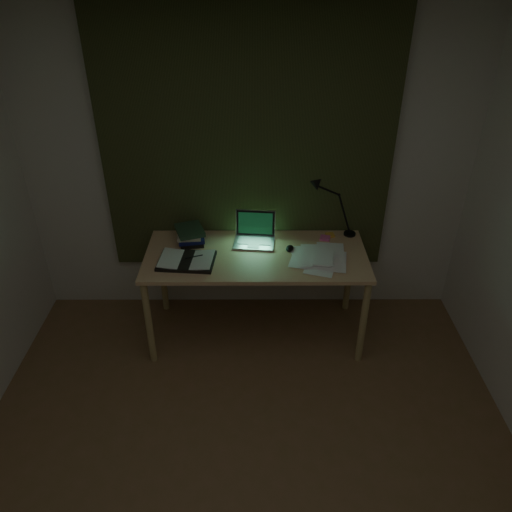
{
  "coord_description": "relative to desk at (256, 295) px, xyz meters",
  "views": [
    {
      "loc": [
        0.06,
        -1.63,
        2.74
      ],
      "look_at": [
        0.07,
        1.43,
        0.82
      ],
      "focal_mm": 35.0,
      "sensor_mm": 36.0,
      "label": 1
    }
  ],
  "objects": [
    {
      "name": "sticky_pink",
      "position": [
        0.55,
        0.23,
        0.39
      ],
      "size": [
        0.09,
        0.09,
        0.02
      ],
      "primitive_type": "cube",
      "rotation": [
        0.0,
        0.0,
        -0.26
      ],
      "color": "pink",
      "rests_on": "desk"
    },
    {
      "name": "desk",
      "position": [
        0.0,
        0.0,
        0.0
      ],
      "size": [
        1.67,
        0.73,
        0.76
      ],
      "primitive_type": null,
      "color": "tan",
      "rests_on": "floor"
    },
    {
      "name": "laptop",
      "position": [
        -0.01,
        0.15,
        0.49
      ],
      "size": [
        0.34,
        0.38,
        0.22
      ],
      "primitive_type": null,
      "rotation": [
        0.0,
        0.0,
        -0.09
      ],
      "color": "silver",
      "rests_on": "desk"
    },
    {
      "name": "ceiling",
      "position": [
        -0.07,
        -1.55,
        2.12
      ],
      "size": [
        3.5,
        4.0,
        0.0
      ],
      "primitive_type": "cube",
      "color": "white",
      "rests_on": "ground"
    },
    {
      "name": "mouse",
      "position": [
        0.26,
        0.05,
        0.4
      ],
      "size": [
        0.08,
        0.1,
        0.03
      ],
      "primitive_type": "ellipsoid",
      "rotation": [
        0.0,
        0.0,
        -0.28
      ],
      "color": "black",
      "rests_on": "desk"
    },
    {
      "name": "curtain",
      "position": [
        -0.07,
        0.41,
        1.07
      ],
      "size": [
        2.2,
        0.06,
        2.0
      ],
      "primitive_type": "cube",
      "color": "#2F351A",
      "rests_on": "wall_back"
    },
    {
      "name": "open_textbook",
      "position": [
        -0.51,
        -0.11,
        0.4
      ],
      "size": [
        0.43,
        0.32,
        0.03
      ],
      "primitive_type": null,
      "rotation": [
        0.0,
        0.0,
        -0.08
      ],
      "color": "silver",
      "rests_on": "desk"
    },
    {
      "name": "loose_papers",
      "position": [
        0.44,
        -0.07,
        0.39
      ],
      "size": [
        0.38,
        0.39,
        0.02
      ],
      "primitive_type": null,
      "rotation": [
        0.0,
        0.0,
        0.12
      ],
      "color": "white",
      "rests_on": "desk"
    },
    {
      "name": "book_stack",
      "position": [
        -0.51,
        0.19,
        0.44
      ],
      "size": [
        0.23,
        0.27,
        0.13
      ],
      "primitive_type": null,
      "rotation": [
        0.0,
        0.0,
        0.18
      ],
      "color": "silver",
      "rests_on": "desk"
    },
    {
      "name": "wall_back",
      "position": [
        -0.07,
        0.45,
        0.87
      ],
      "size": [
        3.5,
        0.0,
        2.5
      ],
      "primitive_type": "cube",
      "color": "silver",
      "rests_on": "ground"
    },
    {
      "name": "desk_lamp",
      "position": [
        0.75,
        0.29,
        0.64
      ],
      "size": [
        0.38,
        0.32,
        0.51
      ],
      "primitive_type": null,
      "rotation": [
        0.0,
        0.0,
        -0.18
      ],
      "color": "black",
      "rests_on": "desk"
    },
    {
      "name": "sticky_yellow",
      "position": [
        0.59,
        0.28,
        0.39
      ],
      "size": [
        0.07,
        0.07,
        0.01
      ],
      "primitive_type": "cube",
      "rotation": [
        0.0,
        0.0,
        0.11
      ],
      "color": "yellow",
      "rests_on": "desk"
    },
    {
      "name": "floor",
      "position": [
        -0.07,
        -1.55,
        -0.38
      ],
      "size": [
        3.5,
        4.0,
        0.0
      ],
      "primitive_type": "cube",
      "color": "brown",
      "rests_on": "ground"
    }
  ]
}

